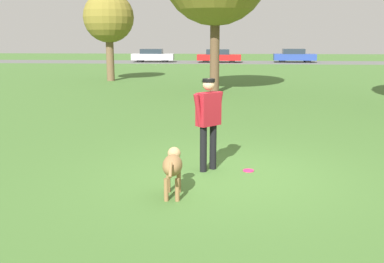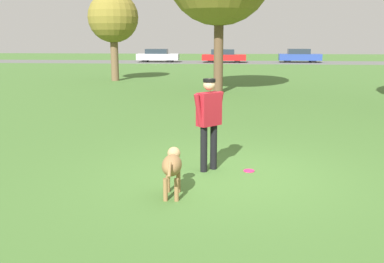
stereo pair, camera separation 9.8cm
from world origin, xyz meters
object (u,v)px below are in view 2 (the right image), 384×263
(parked_car_silver, at_px, (158,56))
(parked_car_blue, at_px, (300,56))
(dog, at_px, (172,165))
(tree_far_left, at_px, (113,18))
(parked_car_red, at_px, (224,56))
(person, at_px, (209,116))
(frisbee, at_px, (249,171))

(parked_car_silver, relative_size, parked_car_blue, 1.02)
(dog, xyz_separation_m, parked_car_blue, (7.62, 38.69, 0.16))
(tree_far_left, bearing_deg, parked_car_red, 72.95)
(person, xyz_separation_m, dog, (-0.51, -1.42, -0.55))
(dog, relative_size, tree_far_left, 0.21)
(parked_car_blue, bearing_deg, parked_car_silver, -175.90)
(parked_car_silver, bearing_deg, frisbee, -79.64)
(tree_far_left, xyz_separation_m, parked_car_red, (5.93, 19.34, -2.88))
(dog, distance_m, parked_car_blue, 39.43)
(dog, height_order, parked_car_silver, parked_car_silver)
(parked_car_red, bearing_deg, parked_car_silver, -179.35)
(person, bearing_deg, parked_car_red, 43.42)
(person, xyz_separation_m, parked_car_blue, (7.11, 37.27, -0.38))
(person, bearing_deg, frisbee, -47.24)
(frisbee, xyz_separation_m, parked_car_blue, (6.35, 37.27, 0.65))
(tree_far_left, relative_size, parked_car_blue, 1.21)
(tree_far_left, bearing_deg, frisbee, -67.96)
(tree_far_left, bearing_deg, parked_car_blue, 56.20)
(frisbee, relative_size, tree_far_left, 0.04)
(tree_far_left, relative_size, parked_car_silver, 1.19)
(person, xyz_separation_m, frisbee, (0.76, -0.00, -1.03))
(person, relative_size, frisbee, 8.26)
(frisbee, height_order, parked_car_silver, parked_car_silver)
(person, bearing_deg, dog, -156.76)
(parked_car_silver, bearing_deg, person, -80.78)
(person, height_order, tree_far_left, tree_far_left)
(person, distance_m, parked_car_blue, 37.94)
(dog, xyz_separation_m, frisbee, (1.27, 1.42, -0.48))
(parked_car_red, height_order, parked_car_blue, parked_car_blue)
(tree_far_left, bearing_deg, person, -70.16)
(frisbee, bearing_deg, parked_car_silver, 101.80)
(person, bearing_deg, tree_far_left, 62.77)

